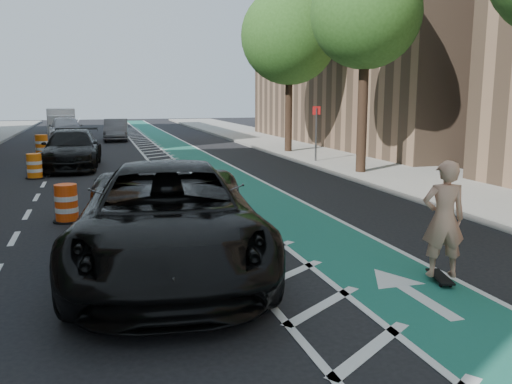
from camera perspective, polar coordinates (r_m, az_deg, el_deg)
name	(u,v)px	position (r m, az deg, el deg)	size (l,w,h in m)	color
ground	(186,259)	(10.05, -7.42, -6.97)	(120.00, 120.00, 0.00)	black
bike_lane	(222,175)	(20.22, -3.60, 1.79)	(2.00, 90.00, 0.01)	#1A5E44
buffer_strip	(182,177)	(19.94, -7.80, 1.60)	(1.40, 90.00, 0.01)	silver
sidewalk_right	(378,167)	(22.56, 12.72, 2.61)	(5.00, 90.00, 0.15)	gray
curb_right	(322,169)	(21.47, 7.00, 2.43)	(0.12, 90.00, 0.16)	gray
tree_r_c	(372,12)	(20.05, 12.11, 18.06)	(4.20, 4.20, 7.90)	#382619
tree_r_d	(291,36)	(27.31, 3.75, 16.09)	(4.20, 4.20, 7.90)	#382619
sign_post	(316,133)	(23.39, 6.35, 6.20)	(0.35, 0.08, 2.47)	#4C4C4C
skateboard	(440,277)	(9.24, 18.80, -8.46)	(0.41, 0.79, 0.10)	black
skateboarder	(444,219)	(8.99, 19.14, -2.70)	(0.68, 0.45, 1.86)	tan
suv_near	(168,218)	(9.28, -9.21, -2.70)	(3.00, 6.50, 1.81)	black
suv_far	(72,149)	(23.35, -18.81, 4.29)	(2.16, 5.32, 1.54)	black
car_silver	(66,129)	(36.59, -19.40, 6.30)	(1.98, 4.92, 1.68)	#A7A6AC
car_grey	(116,130)	(36.89, -14.51, 6.36)	(1.48, 4.24, 1.40)	slate
box_truck	(61,122)	(45.58, -19.82, 6.97)	(2.27, 4.64, 1.89)	silver
barrel_a	(66,204)	(13.47, -19.33, -1.22)	(0.65, 0.65, 0.89)	#FD4A0D
barrel_b	(34,167)	(20.91, -22.29, 2.47)	(0.65, 0.65, 0.89)	orange
barrel_c	(42,146)	(28.71, -21.62, 4.55)	(0.75, 0.75, 1.03)	orange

